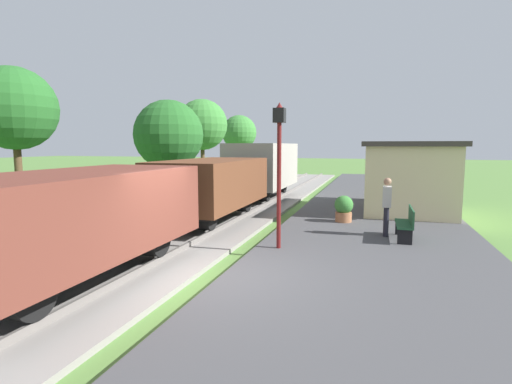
{
  "coord_description": "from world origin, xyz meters",
  "views": [
    {
      "loc": [
        3.15,
        -7.23,
        2.89
      ],
      "look_at": [
        -0.66,
        5.24,
        1.33
      ],
      "focal_mm": 27.49,
      "sensor_mm": 36.0,
      "label": 1
    }
  ],
  "objects_px": {
    "potted_planter": "(344,208)",
    "lamp_post_near": "(279,149)",
    "tree_trackside_mid": "(14,109)",
    "tree_trackside_far": "(169,135)",
    "person_waiting": "(387,204)",
    "freight_train": "(218,183)",
    "bench_near_hut": "(406,223)",
    "tree_field_distant": "(239,133)",
    "tree_field_left": "(202,125)",
    "station_hut": "(407,175)"
  },
  "relations": [
    {
      "from": "potted_planter",
      "to": "lamp_post_near",
      "type": "xyz_separation_m",
      "value": [
        -1.33,
        -4.06,
        2.08
      ]
    },
    {
      "from": "tree_trackside_mid",
      "to": "tree_trackside_far",
      "type": "height_order",
      "value": "tree_trackside_mid"
    },
    {
      "from": "person_waiting",
      "to": "lamp_post_near",
      "type": "height_order",
      "value": "lamp_post_near"
    },
    {
      "from": "tree_trackside_far",
      "to": "freight_train",
      "type": "bearing_deg",
      "value": -47.12
    },
    {
      "from": "bench_near_hut",
      "to": "tree_trackside_mid",
      "type": "xyz_separation_m",
      "value": [
        -14.21,
        0.32,
        3.55
      ]
    },
    {
      "from": "person_waiting",
      "to": "tree_trackside_mid",
      "type": "height_order",
      "value": "tree_trackside_mid"
    },
    {
      "from": "tree_field_distant",
      "to": "person_waiting",
      "type": "bearing_deg",
      "value": -60.91
    },
    {
      "from": "freight_train",
      "to": "person_waiting",
      "type": "xyz_separation_m",
      "value": [
        5.9,
        -1.51,
        -0.32
      ]
    },
    {
      "from": "potted_planter",
      "to": "tree_field_left",
      "type": "distance_m",
      "value": 16.13
    },
    {
      "from": "freight_train",
      "to": "bench_near_hut",
      "type": "bearing_deg",
      "value": -15.85
    },
    {
      "from": "person_waiting",
      "to": "tree_field_left",
      "type": "xyz_separation_m",
      "value": [
        -11.99,
        13.4,
        3.11
      ]
    },
    {
      "from": "person_waiting",
      "to": "potted_planter",
      "type": "bearing_deg",
      "value": -52.96
    },
    {
      "from": "person_waiting",
      "to": "freight_train",
      "type": "bearing_deg",
      "value": -14.06
    },
    {
      "from": "potted_planter",
      "to": "tree_field_left",
      "type": "xyz_separation_m",
      "value": [
        -10.64,
        11.59,
        3.57
      ]
    },
    {
      "from": "freight_train",
      "to": "tree_field_left",
      "type": "xyz_separation_m",
      "value": [
        -6.09,
        11.89,
        2.79
      ]
    },
    {
      "from": "lamp_post_near",
      "to": "tree_trackside_mid",
      "type": "height_order",
      "value": "tree_trackside_mid"
    },
    {
      "from": "freight_train",
      "to": "person_waiting",
      "type": "height_order",
      "value": "freight_train"
    },
    {
      "from": "station_hut",
      "to": "bench_near_hut",
      "type": "bearing_deg",
      "value": -93.64
    },
    {
      "from": "station_hut",
      "to": "tree_trackside_far",
      "type": "bearing_deg",
      "value": 171.99
    },
    {
      "from": "station_hut",
      "to": "lamp_post_near",
      "type": "distance_m",
      "value": 8.48
    },
    {
      "from": "freight_train",
      "to": "potted_planter",
      "type": "xyz_separation_m",
      "value": [
        4.55,
        0.3,
        -0.78
      ]
    },
    {
      "from": "bench_near_hut",
      "to": "person_waiting",
      "type": "distance_m",
      "value": 0.78
    },
    {
      "from": "bench_near_hut",
      "to": "tree_field_left",
      "type": "distance_m",
      "value": 18.92
    },
    {
      "from": "station_hut",
      "to": "tree_field_distant",
      "type": "bearing_deg",
      "value": 128.16
    },
    {
      "from": "freight_train",
      "to": "lamp_post_near",
      "type": "xyz_separation_m",
      "value": [
        3.22,
        -3.76,
        1.3
      ]
    },
    {
      "from": "tree_trackside_far",
      "to": "tree_field_left",
      "type": "xyz_separation_m",
      "value": [
        -0.96,
        6.37,
        0.85
      ]
    },
    {
      "from": "person_waiting",
      "to": "tree_trackside_far",
      "type": "bearing_deg",
      "value": -32.22
    },
    {
      "from": "bench_near_hut",
      "to": "freight_train",
      "type": "bearing_deg",
      "value": 164.15
    },
    {
      "from": "potted_planter",
      "to": "tree_trackside_mid",
      "type": "height_order",
      "value": "tree_trackside_mid"
    },
    {
      "from": "station_hut",
      "to": "potted_planter",
      "type": "height_order",
      "value": "station_hut"
    },
    {
      "from": "tree_trackside_mid",
      "to": "tree_field_distant",
      "type": "height_order",
      "value": "tree_trackside_mid"
    },
    {
      "from": "station_hut",
      "to": "lamp_post_near",
      "type": "height_order",
      "value": "lamp_post_near"
    },
    {
      "from": "potted_planter",
      "to": "lamp_post_near",
      "type": "bearing_deg",
      "value": -108.1
    },
    {
      "from": "potted_planter",
      "to": "tree_trackside_far",
      "type": "xyz_separation_m",
      "value": [
        -9.68,
        5.22,
        2.72
      ]
    },
    {
      "from": "tree_field_left",
      "to": "tree_field_distant",
      "type": "relative_size",
      "value": 1.08
    },
    {
      "from": "lamp_post_near",
      "to": "tree_trackside_mid",
      "type": "bearing_deg",
      "value": 168.41
    },
    {
      "from": "station_hut",
      "to": "bench_near_hut",
      "type": "height_order",
      "value": "station_hut"
    },
    {
      "from": "bench_near_hut",
      "to": "tree_trackside_mid",
      "type": "height_order",
      "value": "tree_trackside_mid"
    },
    {
      "from": "tree_field_left",
      "to": "tree_field_distant",
      "type": "bearing_deg",
      "value": 92.58
    },
    {
      "from": "potted_planter",
      "to": "tree_field_distant",
      "type": "bearing_deg",
      "value": 118.35
    },
    {
      "from": "potted_planter",
      "to": "station_hut",
      "type": "bearing_deg",
      "value": 57.55
    },
    {
      "from": "freight_train",
      "to": "bench_near_hut",
      "type": "distance_m",
      "value": 6.74
    },
    {
      "from": "tree_trackside_mid",
      "to": "tree_trackside_far",
      "type": "xyz_separation_m",
      "value": [
        2.64,
        7.03,
        -0.83
      ]
    },
    {
      "from": "tree_trackside_mid",
      "to": "freight_train",
      "type": "bearing_deg",
      "value": 11.0
    },
    {
      "from": "lamp_post_near",
      "to": "tree_field_distant",
      "type": "distance_m",
      "value": 26.39
    },
    {
      "from": "potted_planter",
      "to": "tree_field_distant",
      "type": "xyz_separation_m",
      "value": [
        -11.04,
        20.45,
        3.3
      ]
    },
    {
      "from": "tree_field_left",
      "to": "bench_near_hut",
      "type": "bearing_deg",
      "value": -47.6
    },
    {
      "from": "potted_planter",
      "to": "tree_trackside_mid",
      "type": "relative_size",
      "value": 0.16
    },
    {
      "from": "station_hut",
      "to": "tree_field_distant",
      "type": "distance_m",
      "value": 21.64
    },
    {
      "from": "freight_train",
      "to": "tree_field_left",
      "type": "height_order",
      "value": "tree_field_left"
    }
  ]
}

